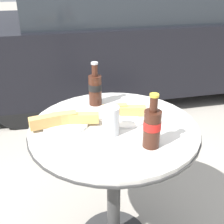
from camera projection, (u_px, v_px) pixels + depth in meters
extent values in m
cylinder|color=#333333|center=(114.00, 189.00, 1.48)|extent=(0.07, 0.07, 0.73)
cylinder|color=#333333|center=(114.00, 130.00, 1.32)|extent=(0.80, 0.80, 0.01)
cylinder|color=beige|center=(114.00, 127.00, 1.31)|extent=(0.78, 0.78, 0.02)
cylinder|color=#3D1E14|center=(152.00, 129.00, 1.12)|extent=(0.07, 0.07, 0.16)
cylinder|color=red|center=(152.00, 125.00, 1.11)|extent=(0.07, 0.07, 0.03)
cylinder|color=#3D1E14|center=(154.00, 104.00, 1.07)|extent=(0.03, 0.03, 0.06)
cylinder|color=gold|center=(154.00, 95.00, 1.05)|extent=(0.04, 0.04, 0.01)
cylinder|color=#3D1E14|center=(95.00, 90.00, 1.48)|extent=(0.07, 0.07, 0.16)
cylinder|color=black|center=(95.00, 87.00, 1.47)|extent=(0.07, 0.07, 0.03)
cylinder|color=#3D1E14|center=(95.00, 70.00, 1.43)|extent=(0.03, 0.03, 0.06)
cylinder|color=silver|center=(94.00, 63.00, 1.42)|extent=(0.04, 0.04, 0.01)
cylinder|color=silver|center=(111.00, 124.00, 1.22)|extent=(0.07, 0.07, 0.10)
cylinder|color=silver|center=(111.00, 121.00, 1.21)|extent=(0.08, 0.08, 0.13)
cylinder|color=white|center=(65.00, 124.00, 1.31)|extent=(0.21, 0.21, 0.01)
cube|color=white|center=(65.00, 123.00, 1.30)|extent=(0.15, 0.15, 0.00)
cube|color=tan|center=(45.00, 121.00, 1.26)|extent=(0.14, 0.07, 0.05)
cube|color=tan|center=(65.00, 118.00, 1.29)|extent=(0.11, 0.05, 0.05)
cube|color=tan|center=(83.00, 118.00, 1.30)|extent=(0.15, 0.07, 0.04)
cylinder|color=white|center=(123.00, 115.00, 1.38)|extent=(0.25, 0.25, 0.01)
cube|color=white|center=(123.00, 114.00, 1.38)|extent=(0.19, 0.19, 0.00)
cube|color=tan|center=(115.00, 110.00, 1.37)|extent=(0.12, 0.04, 0.05)
cube|color=tan|center=(133.00, 110.00, 1.37)|extent=(0.13, 0.07, 0.04)
cube|color=black|center=(129.00, 46.00, 3.61)|extent=(4.32, 1.82, 0.74)
cylinder|color=black|center=(192.00, 44.00, 4.68)|extent=(0.63, 0.22, 0.63)
cylinder|color=black|center=(26.00, 54.00, 4.14)|extent=(0.63, 0.22, 0.63)
cylinder|color=black|center=(21.00, 96.00, 2.75)|extent=(0.63, 0.22, 0.63)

